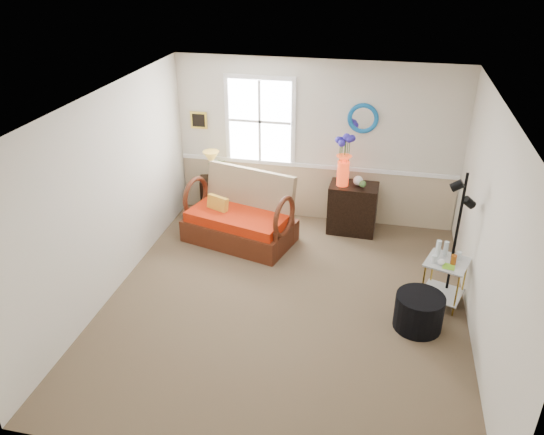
% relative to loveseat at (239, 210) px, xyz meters
% --- Properties ---
extents(floor, '(4.50, 5.00, 0.01)m').
position_rel_loveseat_xyz_m(floor, '(0.99, -1.46, -0.52)').
color(floor, brown).
rests_on(floor, ground).
extents(ceiling, '(4.50, 5.00, 0.01)m').
position_rel_loveseat_xyz_m(ceiling, '(0.99, -1.46, 2.08)').
color(ceiling, white).
rests_on(ceiling, walls).
extents(walls, '(4.51, 5.01, 2.60)m').
position_rel_loveseat_xyz_m(walls, '(0.99, -1.46, 0.78)').
color(walls, beige).
rests_on(walls, floor).
extents(wainscot, '(4.46, 0.02, 0.90)m').
position_rel_loveseat_xyz_m(wainscot, '(0.99, 1.02, -0.07)').
color(wainscot, tan).
rests_on(wainscot, walls).
extents(chair_rail, '(4.46, 0.04, 0.06)m').
position_rel_loveseat_xyz_m(chair_rail, '(0.99, 1.01, 0.40)').
color(chair_rail, white).
rests_on(chair_rail, walls).
extents(window, '(1.14, 0.06, 1.44)m').
position_rel_loveseat_xyz_m(window, '(0.09, 1.01, 1.08)').
color(window, white).
rests_on(window, walls).
extents(picture, '(0.28, 0.03, 0.28)m').
position_rel_loveseat_xyz_m(picture, '(-0.93, 1.02, 1.03)').
color(picture, gold).
rests_on(picture, walls).
extents(mirror, '(0.47, 0.07, 0.47)m').
position_rel_loveseat_xyz_m(mirror, '(1.69, 1.02, 1.23)').
color(mirror, blue).
rests_on(mirror, walls).
extents(loveseat, '(1.78, 1.29, 1.05)m').
position_rel_loveseat_xyz_m(loveseat, '(0.00, 0.00, 0.00)').
color(loveseat, '#602916').
rests_on(loveseat, floor).
extents(throw_pillow, '(0.36, 0.22, 0.35)m').
position_rel_loveseat_xyz_m(throw_pillow, '(-0.35, 0.02, -0.01)').
color(throw_pillow, orange).
rests_on(throw_pillow, loveseat).
extents(lamp_stand, '(0.45, 0.45, 0.64)m').
position_rel_loveseat_xyz_m(lamp_stand, '(-0.70, 0.80, -0.20)').
color(lamp_stand, black).
rests_on(lamp_stand, floor).
extents(table_lamp, '(0.37, 0.37, 0.48)m').
position_rel_loveseat_xyz_m(table_lamp, '(-0.67, 0.78, 0.36)').
color(table_lamp, gold).
rests_on(table_lamp, lamp_stand).
extents(potted_plant, '(0.37, 0.40, 0.28)m').
position_rel_loveseat_xyz_m(potted_plant, '(-0.57, 0.85, 0.26)').
color(potted_plant, '#476D36').
rests_on(potted_plant, lamp_stand).
extents(cabinet, '(0.76, 0.50, 0.79)m').
position_rel_loveseat_xyz_m(cabinet, '(1.66, 0.68, -0.13)').
color(cabinet, black).
rests_on(cabinet, floor).
extents(flower_vase, '(0.28, 0.28, 0.80)m').
position_rel_loveseat_xyz_m(flower_vase, '(1.47, 0.65, 0.67)').
color(flower_vase, red).
rests_on(flower_vase, cabinet).
extents(side_table, '(0.62, 0.62, 0.62)m').
position_rel_loveseat_xyz_m(side_table, '(2.94, -0.99, -0.22)').
color(side_table, '#AB892A').
rests_on(side_table, floor).
extents(tabletop_items, '(0.41, 0.41, 0.22)m').
position_rel_loveseat_xyz_m(tabletop_items, '(2.92, -0.98, 0.20)').
color(tabletop_items, silver).
rests_on(tabletop_items, side_table).
extents(floor_lamp, '(0.27, 0.27, 1.75)m').
position_rel_loveseat_xyz_m(floor_lamp, '(3.01, -0.87, 0.35)').
color(floor_lamp, black).
rests_on(floor_lamp, floor).
extents(ottoman, '(0.68, 0.68, 0.44)m').
position_rel_loveseat_xyz_m(ottoman, '(2.63, -1.56, -0.30)').
color(ottoman, black).
rests_on(ottoman, floor).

